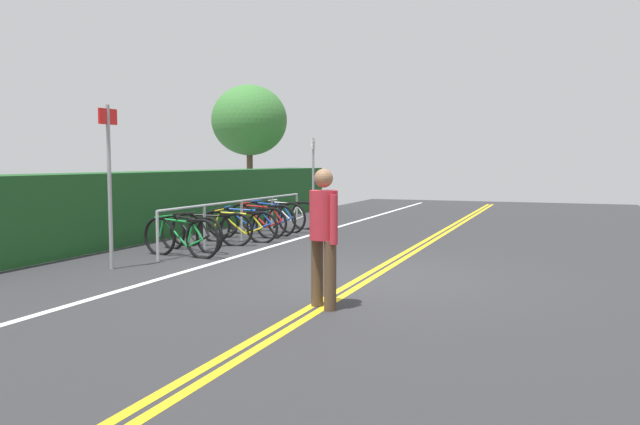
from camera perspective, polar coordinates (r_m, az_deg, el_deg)
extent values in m
cube|color=#2B2B2D|center=(9.13, 4.36, -6.06)|extent=(36.84, 10.68, 0.05)
cube|color=gold|center=(9.10, 4.85, -5.92)|extent=(33.16, 0.10, 0.00)
cube|color=gold|center=(9.15, 3.88, -5.86)|extent=(33.16, 0.10, 0.00)
cube|color=white|center=(10.24, -10.47, -4.80)|extent=(33.16, 0.12, 0.00)
cylinder|color=#9EA0A5|center=(10.87, -14.58, -2.09)|extent=(0.05, 0.05, 0.84)
cylinder|color=#9EA0A5|center=(12.10, -10.47, -1.35)|extent=(0.05, 0.05, 0.84)
cylinder|color=#9EA0A5|center=(13.38, -7.14, -0.74)|extent=(0.05, 0.05, 0.84)
cylinder|color=#9EA0A5|center=(14.69, -4.40, -0.23)|extent=(0.05, 0.05, 0.84)
cylinder|color=#9EA0A5|center=(16.04, -2.12, 0.19)|extent=(0.05, 0.05, 0.84)
cylinder|color=#9EA0A5|center=(13.34, -7.16, 1.06)|extent=(5.93, 0.04, 0.04)
torus|color=black|center=(11.59, -14.38, -2.12)|extent=(0.13, 0.72, 0.72)
torus|color=black|center=(10.99, -10.65, -2.42)|extent=(0.13, 0.72, 0.72)
cylinder|color=#198C38|center=(11.35, -13.04, -1.81)|extent=(0.09, 0.55, 0.49)
cylinder|color=#198C38|center=(11.28, -12.82, -0.74)|extent=(0.10, 0.65, 0.07)
cylinder|color=#198C38|center=(11.14, -11.76, -1.99)|extent=(0.05, 0.16, 0.44)
cylinder|color=#198C38|center=(11.10, -11.33, -2.75)|extent=(0.07, 0.35, 0.18)
cylinder|color=#198C38|center=(11.03, -11.09, -1.66)|extent=(0.06, 0.24, 0.30)
cylinder|color=#198C38|center=(11.54, -14.22, -1.35)|extent=(0.05, 0.13, 0.33)
cube|color=black|center=(11.08, -11.53, -0.75)|extent=(0.10, 0.21, 0.05)
cylinder|color=#198C38|center=(11.49, -14.06, -0.34)|extent=(0.46, 0.07, 0.03)
torus|color=black|center=(12.33, -13.27, -1.74)|extent=(0.24, 0.69, 0.70)
torus|color=black|center=(11.58, -10.06, -2.10)|extent=(0.24, 0.69, 0.70)
cylinder|color=black|center=(12.04, -12.12, -1.49)|extent=(0.19, 0.56, 0.48)
cylinder|color=black|center=(11.97, -11.93, -0.51)|extent=(0.22, 0.67, 0.07)
cylinder|color=black|center=(11.78, -11.02, -1.68)|extent=(0.08, 0.17, 0.43)
cylinder|color=black|center=(11.72, -10.65, -2.38)|extent=(0.13, 0.36, 0.18)
cylinder|color=black|center=(11.65, -10.45, -1.39)|extent=(0.10, 0.25, 0.30)
cylinder|color=black|center=(12.28, -13.13, -1.05)|extent=(0.07, 0.14, 0.32)
cube|color=black|center=(11.71, -10.83, -0.54)|extent=(0.13, 0.21, 0.05)
cylinder|color=black|center=(12.22, -13.00, -0.12)|extent=(0.45, 0.15, 0.03)
torus|color=black|center=(12.68, -11.98, -1.56)|extent=(0.29, 0.67, 0.69)
torus|color=black|center=(12.50, -7.66, -1.59)|extent=(0.29, 0.67, 0.69)
cylinder|color=black|center=(12.60, -10.38, -1.22)|extent=(0.22, 0.53, 0.47)
cylinder|color=black|center=(12.57, -10.11, -0.28)|extent=(0.26, 0.63, 0.07)
cylinder|color=black|center=(12.54, -8.91, -1.30)|extent=(0.09, 0.16, 0.42)
cylinder|color=black|center=(12.53, -8.42, -1.91)|extent=(0.15, 0.34, 0.18)
cylinder|color=black|center=(12.50, -8.15, -0.97)|extent=(0.12, 0.24, 0.29)
cylinder|color=black|center=(12.66, -11.78, -0.88)|extent=(0.08, 0.14, 0.31)
cube|color=black|center=(12.50, -8.64, -0.22)|extent=(0.14, 0.22, 0.05)
cylinder|color=black|center=(12.63, -11.58, 0.02)|extent=(0.44, 0.18, 0.03)
torus|color=black|center=(13.27, -9.54, -1.27)|extent=(0.17, 0.69, 0.69)
torus|color=black|center=(12.93, -5.29, -1.38)|extent=(0.17, 0.69, 0.69)
cylinder|color=yellow|center=(13.12, -7.98, -0.97)|extent=(0.13, 0.59, 0.47)
cylinder|color=yellow|center=(13.08, -7.71, -0.08)|extent=(0.15, 0.70, 0.07)
cylinder|color=yellow|center=(13.01, -6.53, -1.07)|extent=(0.06, 0.17, 0.42)
cylinder|color=yellow|center=(12.99, -6.05, -1.67)|extent=(0.10, 0.37, 0.18)
cylinder|color=yellow|center=(12.95, -5.78, -0.77)|extent=(0.08, 0.26, 0.29)
cylinder|color=yellow|center=(13.23, -9.34, -0.63)|extent=(0.06, 0.14, 0.31)
cube|color=black|center=(12.97, -6.26, -0.04)|extent=(0.11, 0.21, 0.05)
cylinder|color=yellow|center=(13.20, -9.15, 0.23)|extent=(0.46, 0.10, 0.03)
torus|color=black|center=(13.91, -8.82, -0.94)|extent=(0.22, 0.70, 0.71)
torus|color=black|center=(13.65, -4.46, -1.01)|extent=(0.22, 0.70, 0.71)
cylinder|color=#1947B7|center=(13.79, -7.21, -0.63)|extent=(0.18, 0.61, 0.49)
cylinder|color=#1947B7|center=(13.76, -6.93, 0.24)|extent=(0.21, 0.72, 0.07)
cylinder|color=#1947B7|center=(13.71, -5.72, -0.72)|extent=(0.08, 0.18, 0.44)
cylinder|color=#1947B7|center=(13.69, -5.23, -1.30)|extent=(0.13, 0.39, 0.18)
cylinder|color=#1947B7|center=(13.66, -4.95, -0.42)|extent=(0.10, 0.27, 0.30)
cylinder|color=#1947B7|center=(13.88, -8.61, -0.31)|extent=(0.07, 0.15, 0.32)
cube|color=black|center=(13.67, -5.44, 0.29)|extent=(0.13, 0.21, 0.05)
cylinder|color=#1947B7|center=(13.85, -8.41, 0.53)|extent=(0.45, 0.14, 0.03)
torus|color=black|center=(14.57, -7.17, -0.61)|extent=(0.10, 0.74, 0.74)
torus|color=black|center=(14.04, -3.52, -0.78)|extent=(0.10, 0.74, 0.74)
cylinder|color=red|center=(14.36, -5.84, -0.33)|extent=(0.07, 0.60, 0.51)
cylinder|color=red|center=(14.30, -5.61, 0.55)|extent=(0.08, 0.72, 0.07)
cylinder|color=red|center=(14.18, -4.59, -0.45)|extent=(0.05, 0.17, 0.46)
cylinder|color=red|center=(14.14, -4.17, -1.06)|extent=(0.06, 0.38, 0.19)
cylinder|color=red|center=(14.08, -3.94, -0.17)|extent=(0.05, 0.26, 0.31)
cylinder|color=red|center=(14.53, -7.00, 0.02)|extent=(0.04, 0.14, 0.34)
cube|color=black|center=(14.13, -4.35, 0.56)|extent=(0.09, 0.20, 0.05)
cylinder|color=red|center=(14.48, -6.84, 0.85)|extent=(0.46, 0.06, 0.03)
torus|color=black|center=(15.21, -6.11, -0.35)|extent=(0.12, 0.76, 0.75)
torus|color=black|center=(14.67, -2.59, -0.51)|extent=(0.12, 0.76, 0.75)
cylinder|color=#1947B7|center=(14.99, -4.82, -0.08)|extent=(0.09, 0.61, 0.52)
cylinder|color=#1947B7|center=(14.94, -4.60, 0.78)|extent=(0.10, 0.72, 0.07)
cylinder|color=#1947B7|center=(14.81, -3.62, -0.20)|extent=(0.05, 0.17, 0.46)
cylinder|color=#1947B7|center=(14.77, -3.23, -0.79)|extent=(0.07, 0.39, 0.19)
cylinder|color=#1947B7|center=(14.72, -3.00, 0.08)|extent=(0.06, 0.26, 0.32)
cylinder|color=#1947B7|center=(15.17, -5.95, 0.26)|extent=(0.05, 0.14, 0.34)
cube|color=black|center=(14.76, -3.40, 0.79)|extent=(0.10, 0.21, 0.05)
cylinder|color=#1947B7|center=(15.12, -5.78, 1.07)|extent=(0.46, 0.07, 0.03)
torus|color=black|center=(15.86, -4.64, -0.19)|extent=(0.08, 0.73, 0.73)
torus|color=black|center=(15.42, -1.44, -0.31)|extent=(0.08, 0.73, 0.73)
cylinder|color=white|center=(15.68, -3.46, 0.07)|extent=(0.06, 0.56, 0.50)
cylinder|color=white|center=(15.64, -3.26, 0.86)|extent=(0.06, 0.67, 0.07)
cylinder|color=white|center=(15.54, -2.37, -0.03)|extent=(0.04, 0.16, 0.45)
cylinder|color=white|center=(15.50, -2.01, -0.56)|extent=(0.05, 0.36, 0.18)
cylinder|color=white|center=(15.46, -1.80, 0.23)|extent=(0.05, 0.24, 0.31)
cylinder|color=white|center=(15.82, -4.49, 0.38)|extent=(0.04, 0.13, 0.33)
cube|color=black|center=(15.49, -2.16, 0.88)|extent=(0.09, 0.20, 0.05)
cylinder|color=white|center=(15.79, -4.34, 1.13)|extent=(0.46, 0.05, 0.03)
cylinder|color=#4C3826|center=(7.05, 0.93, -5.78)|extent=(0.14, 0.14, 0.79)
cylinder|color=#4C3826|center=(7.26, -0.26, -5.47)|extent=(0.14, 0.14, 0.79)
cylinder|color=#B22633|center=(7.06, 0.33, -0.23)|extent=(0.32, 0.32, 0.56)
sphere|color=#8C6647|center=(7.04, 0.33, 3.14)|extent=(0.21, 0.21, 0.21)
cylinder|color=#B22633|center=(6.90, 1.26, -0.66)|extent=(0.09, 0.09, 0.55)
cylinder|color=#B22633|center=(7.23, -0.56, -0.42)|extent=(0.09, 0.09, 0.55)
cylinder|color=gray|center=(10.19, -18.60, 2.16)|extent=(0.06, 0.06, 2.54)
cube|color=red|center=(10.21, -18.76, 8.28)|extent=(0.36, 0.07, 0.24)
cylinder|color=gray|center=(16.25, -0.62, 2.79)|extent=(0.06, 0.06, 2.28)
cube|color=white|center=(16.25, -0.62, 6.17)|extent=(0.36, 0.09, 0.24)
cube|color=#1C4C21|center=(15.76, -11.66, 1.12)|extent=(14.93, 1.20, 1.45)
cylinder|color=brown|center=(21.65, -6.40, 2.86)|extent=(0.21, 0.21, 2.00)
ellipsoid|color=#387533|center=(21.69, -6.45, 8.35)|extent=(2.57, 2.57, 2.39)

